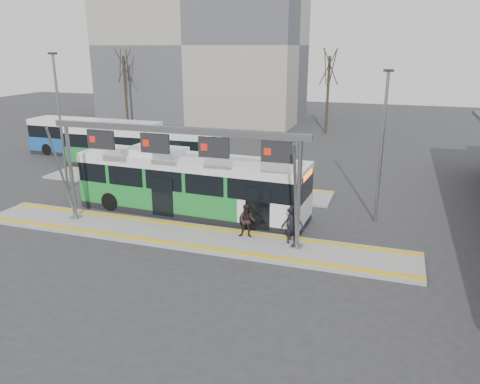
# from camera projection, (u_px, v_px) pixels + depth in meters

# --- Properties ---
(ground) EXTENTS (120.00, 120.00, 0.00)m
(ground) POSITION_uv_depth(u_px,v_px,m) (184.00, 237.00, 22.81)
(ground) COLOR #2D2D30
(ground) RESTS_ON ground
(platform_main) EXTENTS (22.00, 3.00, 0.15)m
(platform_main) POSITION_uv_depth(u_px,v_px,m) (184.00, 236.00, 22.79)
(platform_main) COLOR gray
(platform_main) RESTS_ON ground
(platform_second) EXTENTS (20.00, 3.00, 0.15)m
(platform_second) POSITION_uv_depth(u_px,v_px,m) (181.00, 184.00, 31.24)
(platform_second) COLOR gray
(platform_second) RESTS_ON ground
(tactile_main) EXTENTS (22.00, 2.65, 0.02)m
(tactile_main) POSITION_uv_depth(u_px,v_px,m) (184.00, 234.00, 22.76)
(tactile_main) COLOR yellow
(tactile_main) RESTS_ON platform_main
(tactile_second) EXTENTS (20.00, 0.35, 0.02)m
(tactile_second) POSITION_uv_depth(u_px,v_px,m) (188.00, 179.00, 32.25)
(tactile_second) COLOR yellow
(tactile_second) RESTS_ON platform_second
(gantry) EXTENTS (13.00, 1.68, 5.20)m
(gantry) POSITION_uv_depth(u_px,v_px,m) (177.00, 149.00, 21.86)
(gantry) COLOR slate
(gantry) RESTS_ON platform_main
(apartment_block) EXTENTS (24.50, 12.50, 18.40)m
(apartment_block) POSITION_uv_depth(u_px,v_px,m) (202.00, 43.00, 56.88)
(apartment_block) COLOR gray
(apartment_block) RESTS_ON ground
(hero_bus) EXTENTS (12.98, 3.28, 3.54)m
(hero_bus) POSITION_uv_depth(u_px,v_px,m) (191.00, 185.00, 25.64)
(hero_bus) COLOR black
(hero_bus) RESTS_ON ground
(bg_bus_green) EXTENTS (12.30, 2.79, 3.06)m
(bg_bus_green) POSITION_uv_depth(u_px,v_px,m) (143.00, 148.00, 35.39)
(bg_bus_green) COLOR black
(bg_bus_green) RESTS_ON ground
(bg_bus_blue) EXTENTS (11.62, 2.70, 3.02)m
(bg_bus_blue) POSITION_uv_depth(u_px,v_px,m) (95.00, 138.00, 39.26)
(bg_bus_blue) COLOR black
(bg_bus_blue) RESTS_ON ground
(passenger_a) EXTENTS (0.76, 0.70, 1.75)m
(passenger_a) POSITION_uv_depth(u_px,v_px,m) (292.00, 225.00, 21.54)
(passenger_a) COLOR black
(passenger_a) RESTS_ON platform_main
(passenger_b) EXTENTS (0.88, 0.73, 1.64)m
(passenger_b) POSITION_uv_depth(u_px,v_px,m) (247.00, 221.00, 22.22)
(passenger_b) COLOR black
(passenger_b) RESTS_ON platform_main
(passenger_c) EXTENTS (1.11, 0.64, 1.71)m
(passenger_c) POSITION_uv_depth(u_px,v_px,m) (293.00, 223.00, 21.84)
(passenger_c) COLOR black
(passenger_c) RESTS_ON platform_main
(tree_left) EXTENTS (1.40, 1.40, 6.96)m
(tree_left) POSITION_uv_depth(u_px,v_px,m) (274.00, 81.00, 50.37)
(tree_left) COLOR #382B21
(tree_left) RESTS_ON ground
(tree_mid) EXTENTS (1.40, 1.40, 9.03)m
(tree_mid) POSITION_uv_depth(u_px,v_px,m) (329.00, 67.00, 47.69)
(tree_mid) COLOR #382B21
(tree_mid) RESTS_ON ground
(tree_far) EXTENTS (1.40, 1.40, 8.92)m
(tree_far) POSITION_uv_depth(u_px,v_px,m) (124.00, 66.00, 52.34)
(tree_far) COLOR #382B21
(tree_far) RESTS_ON ground
(lamp_west) EXTENTS (0.50, 0.25, 8.56)m
(lamp_west) POSITION_uv_depth(u_px,v_px,m) (60.00, 120.00, 28.89)
(lamp_west) COLOR slate
(lamp_west) RESTS_ON ground
(lamp_east) EXTENTS (0.50, 0.25, 7.85)m
(lamp_east) POSITION_uv_depth(u_px,v_px,m) (382.00, 144.00, 23.61)
(lamp_east) COLOR slate
(lamp_east) RESTS_ON ground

